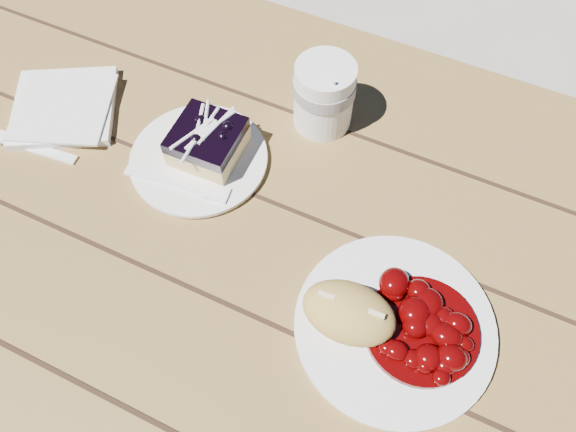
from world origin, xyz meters
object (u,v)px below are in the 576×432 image
at_px(main_plate, 394,327).
at_px(coffee_cup, 324,96).
at_px(picnic_table, 302,317).
at_px(bread_roll, 349,313).
at_px(dessert_plate, 199,160).
at_px(blueberry_cake, 207,141).

height_order(main_plate, coffee_cup, coffee_cup).
bearing_deg(picnic_table, coffee_cup, 108.18).
distance_m(picnic_table, coffee_cup, 0.34).
bearing_deg(bread_roll, dessert_plate, 153.84).
distance_m(bread_roll, coffee_cup, 0.33).
relative_size(bread_roll, blueberry_cake, 1.20).
relative_size(blueberry_cake, coffee_cup, 0.87).
bearing_deg(picnic_table, main_plate, -9.87).
distance_m(dessert_plate, coffee_cup, 0.20).
height_order(picnic_table, bread_roll, bread_roll).
height_order(picnic_table, main_plate, main_plate).
bearing_deg(coffee_cup, bread_roll, -61.65).
relative_size(bread_roll, coffee_cup, 1.04).
xyz_separation_m(picnic_table, dessert_plate, (-0.21, 0.10, 0.17)).
xyz_separation_m(picnic_table, bread_roll, (0.07, -0.04, 0.21)).
distance_m(blueberry_cake, coffee_cup, 0.18).
height_order(dessert_plate, coffee_cup, coffee_cup).
bearing_deg(blueberry_cake, picnic_table, -31.06).
distance_m(picnic_table, blueberry_cake, 0.30).
xyz_separation_m(main_plate, dessert_plate, (-0.34, 0.12, -0.00)).
height_order(main_plate, dessert_plate, main_plate).
bearing_deg(coffee_cup, blueberry_cake, -132.60).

